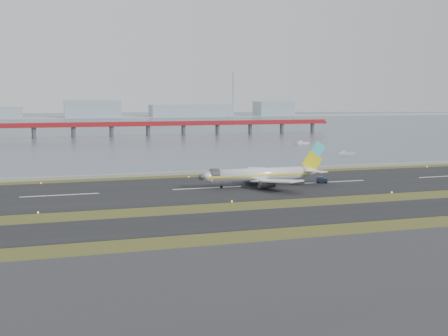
{
  "coord_description": "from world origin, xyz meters",
  "views": [
    {
      "loc": [
        -41.54,
        -120.68,
        25.43
      ],
      "look_at": [
        2.45,
        22.0,
        6.65
      ],
      "focal_mm": 45.0,
      "sensor_mm": 36.0,
      "label": 1
    }
  ],
  "objects": [
    {
      "name": "seawall",
      "position": [
        0.0,
        60.0,
        0.5
      ],
      "size": [
        1000.0,
        2.5,
        1.0
      ],
      "primitive_type": "cube",
      "color": "gray",
      "rests_on": "ground"
    },
    {
      "name": "workboat_near",
      "position": [
        84.2,
        101.45,
        0.57
      ],
      "size": [
        7.71,
        5.24,
        1.8
      ],
      "rotation": [
        0.0,
        0.0,
        -0.44
      ],
      "color": "silver",
      "rests_on": "ground"
    },
    {
      "name": "red_pier",
      "position": [
        20.0,
        250.0,
        7.28
      ],
      "size": [
        260.0,
        5.0,
        10.2
      ],
      "color": "maroon",
      "rests_on": "ground"
    },
    {
      "name": "bay_water",
      "position": [
        0.0,
        460.0,
        0.0
      ],
      "size": [
        1400.0,
        800.0,
        1.3
      ],
      "primitive_type": "cube",
      "color": "#4A576A",
      "rests_on": "ground"
    },
    {
      "name": "ground",
      "position": [
        0.0,
        0.0,
        0.0
      ],
      "size": [
        1000.0,
        1000.0,
        0.0
      ],
      "primitive_type": "plane",
      "color": "#394719",
      "rests_on": "ground"
    },
    {
      "name": "workboat_far",
      "position": [
        89.96,
        160.25,
        0.62
      ],
      "size": [
        8.33,
        3.9,
        1.95
      ],
      "rotation": [
        0.0,
        0.0,
        0.18
      ],
      "color": "silver",
      "rests_on": "ground"
    },
    {
      "name": "apron_strip",
      "position": [
        0.0,
        -55.0,
        0.05
      ],
      "size": [
        1000.0,
        50.0,
        0.1
      ],
      "primitive_type": "cube",
      "color": "#303033",
      "rests_on": "ground"
    },
    {
      "name": "airliner",
      "position": [
        16.18,
        28.51,
        3.46
      ],
      "size": [
        38.52,
        32.89,
        12.8
      ],
      "color": "white",
      "rests_on": "ground"
    },
    {
      "name": "far_shoreline",
      "position": [
        13.62,
        620.0,
        6.07
      ],
      "size": [
        1400.0,
        80.0,
        60.5
      ],
      "color": "#98A9B3",
      "rests_on": "ground"
    },
    {
      "name": "taxiway_strip",
      "position": [
        0.0,
        -12.0,
        0.05
      ],
      "size": [
        1000.0,
        18.0,
        0.1
      ],
      "primitive_type": "cube",
      "color": "black",
      "rests_on": "ground"
    },
    {
      "name": "pushback_tug",
      "position": [
        35.16,
        29.02,
        0.99
      ],
      "size": [
        3.64,
        2.92,
        2.04
      ],
      "rotation": [
        0.0,
        0.0,
        -0.41
      ],
      "color": "#131E35",
      "rests_on": "ground"
    },
    {
      "name": "runway_strip",
      "position": [
        0.0,
        30.0,
        0.05
      ],
      "size": [
        1000.0,
        45.0,
        0.1
      ],
      "primitive_type": "cube",
      "color": "black",
      "rests_on": "ground"
    }
  ]
}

